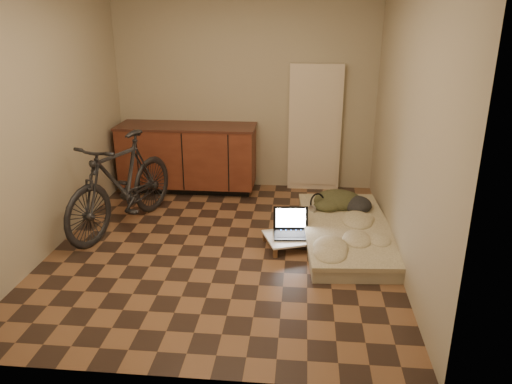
# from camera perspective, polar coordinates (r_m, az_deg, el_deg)

# --- Properties ---
(room_shell) EXTENTS (3.50, 4.00, 2.60)m
(room_shell) POSITION_cam_1_polar(r_m,az_deg,el_deg) (4.87, -4.03, 7.60)
(room_shell) COLOR brown
(room_shell) RESTS_ON ground
(cabinets) EXTENTS (1.84, 0.62, 0.91)m
(cabinets) POSITION_cam_1_polar(r_m,az_deg,el_deg) (6.84, -7.78, 3.95)
(cabinets) COLOR black
(cabinets) RESTS_ON ground
(appliance_panel) EXTENTS (0.70, 0.10, 1.70)m
(appliance_panel) POSITION_cam_1_polar(r_m,az_deg,el_deg) (6.80, 6.74, 7.24)
(appliance_panel) COLOR beige
(appliance_panel) RESTS_ON ground
(bicycle) EXTENTS (1.11, 1.90, 1.18)m
(bicycle) POSITION_cam_1_polar(r_m,az_deg,el_deg) (5.72, -15.17, 1.49)
(bicycle) COLOR black
(bicycle) RESTS_ON ground
(futon) EXTENTS (1.07, 1.99, 0.17)m
(futon) POSITION_cam_1_polar(r_m,az_deg,el_deg) (5.51, 10.32, -4.52)
(futon) COLOR #ACA389
(futon) RESTS_ON ground
(clothing_pile) EXTENTS (0.64, 0.55, 0.24)m
(clothing_pile) POSITION_cam_1_polar(r_m,az_deg,el_deg) (5.97, 9.91, -0.43)
(clothing_pile) COLOR #383921
(clothing_pile) RESTS_ON futon
(headphones) EXTENTS (0.35, 0.35, 0.17)m
(headphones) POSITION_cam_1_polar(r_m,az_deg,el_deg) (5.83, 7.03, -1.15)
(headphones) COLOR black
(headphones) RESTS_ON futon
(lap_desk) EXTENTS (0.82, 0.67, 0.12)m
(lap_desk) POSITION_cam_1_polar(r_m,az_deg,el_deg) (5.29, 4.96, -5.11)
(lap_desk) COLOR brown
(lap_desk) RESTS_ON ground
(laptop) EXTENTS (0.40, 0.37, 0.26)m
(laptop) POSITION_cam_1_polar(r_m,az_deg,el_deg) (5.30, 4.05, -4.26)
(laptop) COLOR black
(laptop) RESTS_ON lap_desk
(mouse) EXTENTS (0.07, 0.10, 0.03)m
(mouse) POSITION_cam_1_polar(r_m,az_deg,el_deg) (5.35, 7.09, -4.56)
(mouse) COLOR white
(mouse) RESTS_ON lap_desk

